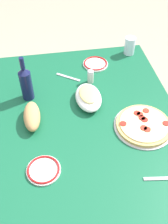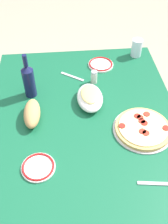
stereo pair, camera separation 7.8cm
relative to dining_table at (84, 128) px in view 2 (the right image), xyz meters
The scene contains 12 objects.
ground_plane 0.64m from the dining_table, ahead, with size 8.00×8.00×0.00m, color tan.
dining_table is the anchor object (origin of this frame).
pepperoni_pizza 0.35m from the dining_table, 113.89° to the right, with size 0.32×0.32×0.03m.
baked_pasta_dish 0.19m from the dining_table, 22.20° to the right, with size 0.24×0.15×0.08m.
wine_bottle 0.43m from the dining_table, 55.76° to the left, with size 0.07×0.07×0.28m.
water_glass 0.72m from the dining_table, 37.07° to the right, with size 0.07×0.07×0.12m, color silver.
side_plate_near 0.50m from the dining_table, 18.80° to the right, with size 0.17×0.17×0.02m.
side_plate_far 0.42m from the dining_table, 142.42° to the left, with size 0.16×0.16×0.02m.
bread_loaf 0.32m from the dining_table, 88.86° to the left, with size 0.21×0.09×0.08m, color tan.
spice_shaker 0.34m from the dining_table, 17.42° to the right, with size 0.04×0.04×0.09m.
fork_left 0.37m from the dining_table, ahead, with size 0.17×0.02×0.01m, color #B7B7BC.
fork_right 0.55m from the dining_table, 147.51° to the right, with size 0.17×0.02×0.01m, color #B7B7BC.
Camera 2 is at (-1.03, 0.09, 1.85)m, focal length 42.91 mm.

